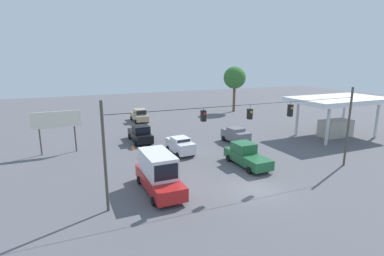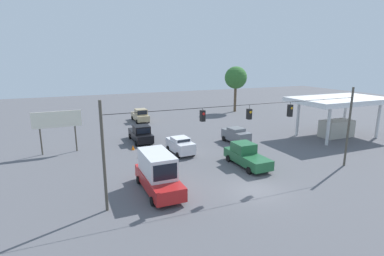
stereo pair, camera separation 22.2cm
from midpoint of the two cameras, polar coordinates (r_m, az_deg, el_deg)
ground_plane at (r=24.40m, az=11.89°, el=-11.52°), size 140.00×140.00×0.00m
overhead_signal_span at (r=24.03m, az=10.74°, el=-0.34°), size 22.39×0.38×7.52m
sedan_grey_oncoming_far at (r=36.85m, az=8.13°, el=-1.30°), size 2.29×4.00×1.85m
box_truck_red_parked_shoulder at (r=23.44m, az=-6.66°, el=-8.43°), size 2.47×6.31×3.02m
pickup_truck_tan_withflow_deep at (r=49.50m, az=-10.11°, el=2.34°), size 2.16×5.10×2.12m
pickup_truck_green_crossing_near at (r=29.24m, az=10.10°, el=-5.18°), size 2.23×5.60×2.12m
sedan_white_withflow_mid at (r=32.27m, az=-2.45°, el=-3.28°), size 2.23×4.11×1.82m
pickup_truck_black_withflow_far at (r=37.38m, az=-9.97°, el=-1.14°), size 2.23×5.34×2.12m
traffic_cone_nearest at (r=26.80m, az=-7.36°, el=-8.39°), size 0.36×0.36×0.56m
traffic_cone_second at (r=29.28m, az=-8.70°, el=-6.55°), size 0.36×0.36×0.56m
traffic_cone_third at (r=31.60m, az=-10.05°, el=-5.11°), size 0.36×0.36×0.56m
traffic_cone_fourth at (r=34.33m, az=-11.40°, el=-3.69°), size 0.36×0.36×0.56m
gas_station at (r=43.11m, az=25.86°, el=3.41°), size 12.37×7.28×5.16m
roadside_billboard at (r=34.97m, az=-24.57°, el=1.01°), size 4.94×0.16×4.59m
work_zone_sign at (r=23.45m, az=-7.74°, el=-7.13°), size 1.27×0.06×2.84m
tree_horizon_left at (r=58.04m, az=8.02°, el=9.43°), size 4.20×4.20×8.62m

